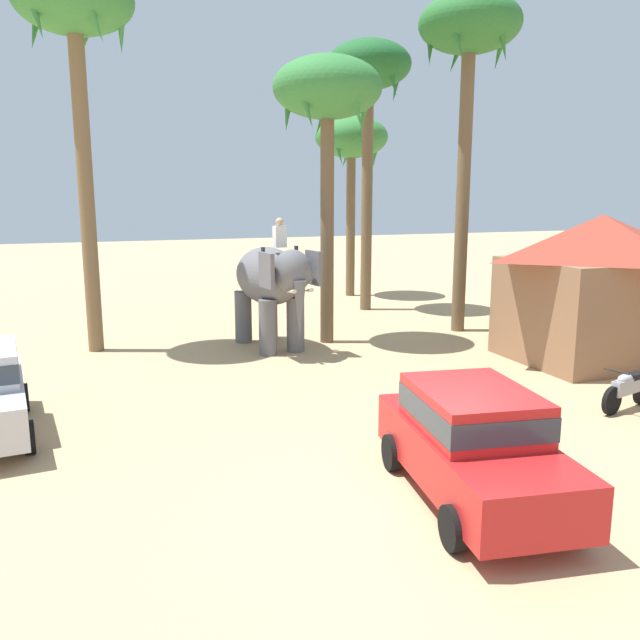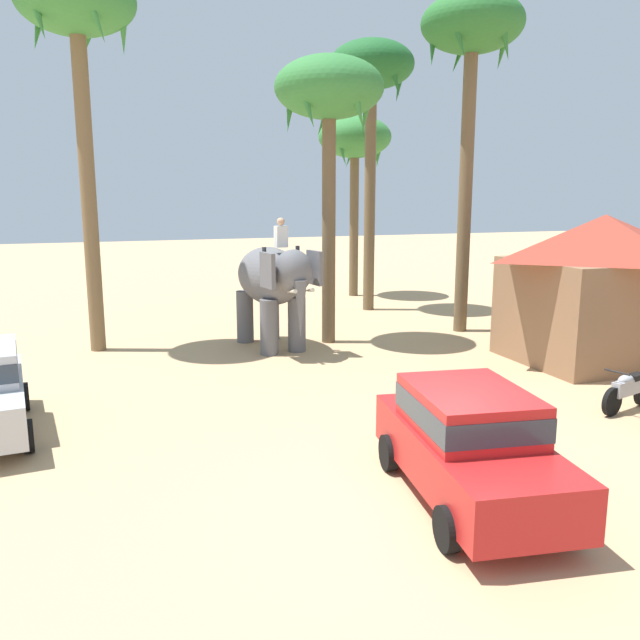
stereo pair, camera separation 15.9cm
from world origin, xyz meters
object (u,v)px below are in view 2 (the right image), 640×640
roadside_hut (600,284)px  palm_tree_far_back (329,97)px  palm_tree_behind_elephant (77,17)px  palm_tree_near_hut (472,38)px  elephant_with_mahout (273,282)px  car_sedan_foreground (469,440)px  palm_tree_leaning_seaward (372,76)px  motorcycle_end_of_row (629,389)px  palm_tree_left_of_road (355,142)px

roadside_hut → palm_tree_far_back: bearing=142.1°
palm_tree_behind_elephant → palm_tree_near_hut: (11.54, -1.42, 0.10)m
elephant_with_mahout → car_sedan_foreground: bearing=-90.8°
palm_tree_leaning_seaward → palm_tree_behind_elephant: bearing=-161.6°
motorcycle_end_of_row → palm_tree_near_hut: bearing=81.4°
elephant_with_mahout → palm_tree_far_back: bearing=5.5°
motorcycle_end_of_row → palm_tree_left_of_road: bearing=86.4°
motorcycle_end_of_row → palm_tree_left_of_road: (1.08, 16.87, 6.33)m
palm_tree_near_hut → motorcycle_end_of_row: bearing=-98.6°
palm_tree_near_hut → palm_tree_leaning_seaward: bearing=103.0°
palm_tree_far_back → palm_tree_leaning_seaward: 6.30m
car_sedan_foreground → palm_tree_far_back: size_ratio=0.51×
palm_tree_near_hut → palm_tree_left_of_road: bearing=91.3°
motorcycle_end_of_row → palm_tree_leaning_seaward: 15.71m
motorcycle_end_of_row → palm_tree_behind_elephant: size_ratio=0.17×
palm_tree_behind_elephant → elephant_with_mahout: bearing=-17.9°
elephant_with_mahout → palm_tree_leaning_seaward: bearing=42.7°
palm_tree_near_hut → roadside_hut: bearing=-74.6°
elephant_with_mahout → roadside_hut: roadside_hut is taller
motorcycle_end_of_row → palm_tree_near_hut: size_ratio=0.17×
palm_tree_left_of_road → palm_tree_leaning_seaward: size_ratio=0.77×
palm_tree_behind_elephant → palm_tree_leaning_seaward: (10.41, 3.46, -0.29)m
car_sedan_foreground → palm_tree_behind_elephant: 15.39m
motorcycle_end_of_row → roadside_hut: bearing=54.7°
motorcycle_end_of_row → palm_tree_far_back: size_ratio=0.21×
palm_tree_left_of_road → roadside_hut: palm_tree_left_of_road is taller
palm_tree_far_back → car_sedan_foreground: bearing=-100.5°
palm_tree_left_of_road → palm_tree_leaning_seaward: 4.31m
car_sedan_foreground → palm_tree_leaning_seaward: palm_tree_leaning_seaward is taller
palm_tree_behind_elephant → palm_tree_far_back: bearing=-11.8°
palm_tree_near_hut → palm_tree_behind_elephant: bearing=173.0°
car_sedan_foreground → palm_tree_behind_elephant: size_ratio=0.41×
elephant_with_mahout → motorcycle_end_of_row: (5.35, -8.19, -1.53)m
palm_tree_leaning_seaward → palm_tree_near_hut: bearing=-77.0°
palm_tree_near_hut → palm_tree_far_back: (-4.78, -0.00, -1.98)m
car_sedan_foreground → palm_tree_left_of_road: bearing=71.1°
elephant_with_mahout → palm_tree_behind_elephant: (-4.92, 1.59, 7.22)m
motorcycle_end_of_row → palm_tree_leaning_seaward: palm_tree_leaning_seaward is taller
roadside_hut → palm_tree_near_hut: bearing=105.4°
car_sedan_foreground → elephant_with_mahout: size_ratio=1.09×
elephant_with_mahout → palm_tree_behind_elephant: bearing=162.1°
palm_tree_behind_elephant → palm_tree_leaning_seaward: 10.97m
car_sedan_foreground → palm_tree_near_hut: size_ratio=0.41×
car_sedan_foreground → motorcycle_end_of_row: bearing=22.5°
palm_tree_left_of_road → elephant_with_mahout: bearing=-126.5°
elephant_with_mahout → palm_tree_left_of_road: palm_tree_left_of_road is taller
palm_tree_far_back → roadside_hut: (6.09, -4.73, -5.20)m
palm_tree_leaning_seaward → roadside_hut: 12.02m
roadside_hut → car_sedan_foreground: bearing=-143.7°
motorcycle_end_of_row → elephant_with_mahout: bearing=123.2°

